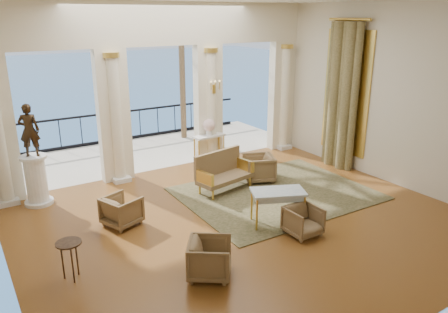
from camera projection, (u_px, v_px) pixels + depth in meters
floor at (244, 221)px, 9.27m from camera, size 9.00×9.00×0.00m
room_walls at (284, 94)px, 7.48m from camera, size 9.00×9.00×9.00m
arcade at (163, 78)px, 11.53m from camera, size 9.00×0.56×4.50m
terrace at (140, 153)px, 13.93m from camera, size 10.00×3.60×0.10m
balustrade at (122, 129)px, 15.07m from camera, size 9.00×0.06×1.03m
palm_tree at (181, 17)px, 14.31m from camera, size 2.00×2.00×4.50m
curtain at (341, 96)px, 12.04m from camera, size 0.33×1.40×4.09m
window_frame at (346, 93)px, 12.11m from camera, size 0.04×1.60×3.40m
wall_sconce at (214, 88)px, 12.11m from camera, size 0.30×0.11×0.33m
rug at (276, 193)px, 10.66m from camera, size 4.51×3.54×0.02m
armchair_a at (210, 257)px, 7.22m from camera, size 0.93×0.94×0.71m
armchair_b at (303, 220)px, 8.60m from camera, size 0.63×0.59×0.65m
armchair_c at (259, 167)px, 11.39m from camera, size 0.94×0.96×0.77m
armchair_d at (122, 209)px, 9.01m from camera, size 0.83×0.85×0.69m
settee at (222, 171)px, 10.78m from camera, size 1.56×0.89×0.97m
game_table at (278, 194)px, 8.93m from camera, size 1.23×0.98×0.74m
pedestal at (36, 181)px, 9.94m from camera, size 0.64×0.64×1.17m
statue at (29, 130)px, 9.57m from camera, size 0.51×0.42×1.19m
console_table at (209, 140)px, 12.52m from camera, size 0.96×0.44×0.89m
urn at (209, 126)px, 12.39m from camera, size 0.35×0.35×0.47m
side_table at (69, 247)px, 7.07m from camera, size 0.42×0.42×0.68m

